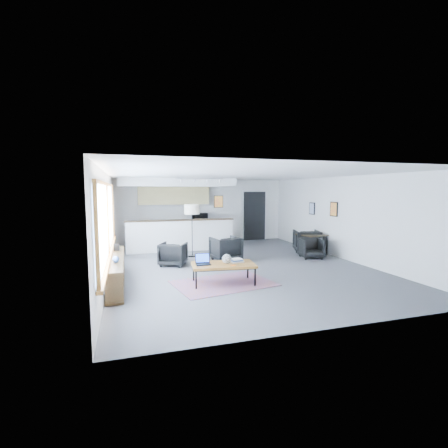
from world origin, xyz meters
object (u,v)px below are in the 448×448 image
object	(u,v)px
floor_lamp	(192,211)
book_stack	(236,260)
ceramic_pot	(227,259)
microwave	(200,216)
dining_chair_far	(307,242)
coffee_table	(223,265)
dining_table	(312,236)
armchair_left	(173,253)
armchair_right	(226,248)
dining_chair_near	(311,249)
laptop	(203,261)

from	to	relation	value
floor_lamp	book_stack	bearing A→B (deg)	-82.43
ceramic_pot	microwave	xyz separation A→B (m)	(0.66, 5.80, 0.54)
dining_chair_far	microwave	xyz separation A→B (m)	(-3.17, 2.93, 0.76)
coffee_table	floor_lamp	xyz separation A→B (m)	(-0.08, 3.28, 1.05)
ceramic_pot	dining_table	size ratio (longest dim) A/B	0.24
armchair_left	armchair_right	xyz separation A→B (m)	(1.63, 0.14, 0.05)
coffee_table	dining_chair_far	bearing A→B (deg)	42.78
book_stack	dining_chair_near	xyz separation A→B (m)	(3.16, 1.85, -0.22)
dining_chair_near	microwave	world-z (taller)	microwave
coffee_table	ceramic_pot	world-z (taller)	ceramic_pot
armchair_left	dining_chair_near	size ratio (longest dim) A/B	1.22
armchair_right	dining_chair_far	distance (m)	3.19
coffee_table	microwave	world-z (taller)	microwave
dining_chair_far	microwave	size ratio (longest dim) A/B	1.28
armchair_left	dining_chair_near	distance (m)	4.38
laptop	armchair_left	xyz separation A→B (m)	(-0.40, 2.09, -0.18)
armchair_left	floor_lamp	bearing A→B (deg)	-100.78
laptop	dining_table	distance (m)	5.02
ceramic_pot	armchair_right	world-z (taller)	armchair_right
laptop	armchair_left	distance (m)	2.13
ceramic_pot	armchair_right	size ratio (longest dim) A/B	0.27
laptop	dining_chair_far	world-z (taller)	dining_chair_far
microwave	dining_chair_near	bearing A→B (deg)	-53.19
book_stack	dining_chair_near	world-z (taller)	dining_chair_near
coffee_table	dining_chair_near	size ratio (longest dim) A/B	2.56
dining_chair_far	microwave	distance (m)	4.38
ceramic_pot	floor_lamp	size ratio (longest dim) A/B	0.13
dining_chair_far	armchair_left	bearing A→B (deg)	24.83
armchair_right	microwave	bearing A→B (deg)	-98.66
laptop	coffee_table	bearing A→B (deg)	-9.26
dining_chair_near	ceramic_pot	bearing A→B (deg)	-139.51
coffee_table	armchair_right	size ratio (longest dim) A/B	1.85
coffee_table	dining_chair_far	xyz separation A→B (m)	(3.92, 2.85, -0.07)
armchair_left	dining_table	size ratio (longest dim) A/B	0.77
armchair_right	dining_table	bearing A→B (deg)	174.98
book_stack	armchair_right	bearing A→B (deg)	79.30
laptop	dining_table	world-z (taller)	laptop
ceramic_pot	coffee_table	bearing A→B (deg)	171.81
ceramic_pot	floor_lamp	xyz separation A→B (m)	(-0.16, 3.29, 0.91)
floor_lamp	microwave	bearing A→B (deg)	71.73
coffee_table	armchair_right	bearing A→B (deg)	78.38
laptop	armchair_left	size ratio (longest dim) A/B	0.48
laptop	floor_lamp	world-z (taller)	floor_lamp
dining_table	laptop	bearing A→B (deg)	-150.79
coffee_table	laptop	world-z (taller)	laptop
ceramic_pot	dining_chair_near	distance (m)	3.94
coffee_table	dining_chair_near	bearing A→B (deg)	35.37
book_stack	dining_table	xyz separation A→B (m)	(3.57, 2.48, 0.10)
coffee_table	dining_table	world-z (taller)	dining_table
floor_lamp	laptop	bearing A→B (deg)	-96.85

